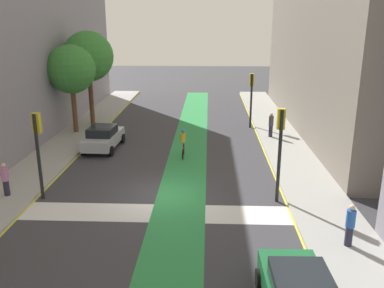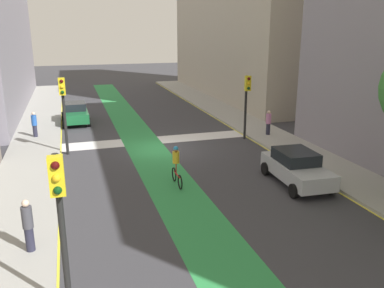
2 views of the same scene
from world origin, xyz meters
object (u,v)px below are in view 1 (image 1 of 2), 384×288
object	(u,v)px
cyclist_in_lane	(183,142)
pedestrian_sidewalk_right_b	(271,124)
street_tree_far	(71,70)
pedestrian_sidewalk_right_a	(350,225)
car_silver_left_far	(103,137)
pedestrian_sidewalk_left_a	(5,179)
traffic_signal_far_right	(251,90)
traffic_signal_near_left	(38,140)
street_tree_near	(88,57)
traffic_signal_near_right	(280,138)

from	to	relation	value
cyclist_in_lane	pedestrian_sidewalk_right_b	world-z (taller)	pedestrian_sidewalk_right_b
street_tree_far	pedestrian_sidewalk_right_a	bearing A→B (deg)	-45.93
cyclist_in_lane	pedestrian_sidewalk_right_b	distance (m)	7.57
car_silver_left_far	pedestrian_sidewalk_left_a	xyz separation A→B (m)	(-2.70, -8.05, 0.18)
street_tree_far	cyclist_in_lane	bearing A→B (deg)	-32.03
pedestrian_sidewalk_right_a	traffic_signal_far_right	bearing A→B (deg)	95.98
traffic_signal_near_left	pedestrian_sidewalk_right_a	xyz separation A→B (m)	(13.23, -4.15, -1.93)
car_silver_left_far	pedestrian_sidewalk_right_b	size ratio (longest dim) A/B	2.42
pedestrian_sidewalk_right_a	street_tree_near	size ratio (longest dim) A/B	0.22
traffic_signal_near_right	traffic_signal_near_left	xyz separation A→B (m)	(-11.23, -0.12, -0.18)
traffic_signal_far_right	pedestrian_sidewalk_right_a	bearing A→B (deg)	-84.02
traffic_signal_near_right	pedestrian_sidewalk_right_b	distance (m)	11.02
cyclist_in_lane	street_tree_far	bearing A→B (deg)	147.97
pedestrian_sidewalk_right_b	traffic_signal_far_right	bearing A→B (deg)	109.35
pedestrian_sidewalk_right_a	street_tree_near	bearing A→B (deg)	128.99
traffic_signal_near_right	pedestrian_sidewalk_left_a	xyz separation A→B (m)	(-12.96, -0.27, -2.13)
traffic_signal_near_right	street_tree_far	world-z (taller)	street_tree_far
street_tree_near	pedestrian_sidewalk_right_a	bearing A→B (deg)	-51.01
cyclist_in_lane	pedestrian_sidewalk_left_a	xyz separation A→B (m)	(-8.11, -6.52, 0.01)
pedestrian_sidewalk_left_a	car_silver_left_far	bearing A→B (deg)	71.45
traffic_signal_near_right	street_tree_near	world-z (taller)	street_tree_near
pedestrian_sidewalk_right_b	street_tree_far	bearing A→B (deg)	176.88
pedestrian_sidewalk_right_b	street_tree_far	distance (m)	15.05
street_tree_far	pedestrian_sidewalk_right_b	bearing A→B (deg)	-3.12
street_tree_near	street_tree_far	size ratio (longest dim) A/B	1.14
street_tree_far	street_tree_near	bearing A→B (deg)	73.76
traffic_signal_near_right	street_tree_far	size ratio (longest dim) A/B	0.69
traffic_signal_near_left	traffic_signal_far_right	xyz separation A→B (m)	(11.30, 14.19, 0.08)
cyclist_in_lane	street_tree_far	distance (m)	10.71
pedestrian_sidewalk_left_a	pedestrian_sidewalk_right_b	world-z (taller)	pedestrian_sidewalk_right_b
traffic_signal_near_left	cyclist_in_lane	world-z (taller)	traffic_signal_near_left
car_silver_left_far	pedestrian_sidewalk_right_a	world-z (taller)	pedestrian_sidewalk_right_a
traffic_signal_near_right	traffic_signal_near_left	size ratio (longest dim) A/B	1.07
traffic_signal_near_left	pedestrian_sidewalk_left_a	distance (m)	2.61
traffic_signal_far_right	pedestrian_sidewalk_left_a	world-z (taller)	traffic_signal_far_right
street_tree_far	traffic_signal_far_right	bearing A→B (deg)	10.65
traffic_signal_far_right	street_tree_far	world-z (taller)	street_tree_far
pedestrian_sidewalk_right_a	street_tree_far	world-z (taller)	street_tree_far
traffic_signal_near_left	street_tree_far	size ratio (longest dim) A/B	0.64
traffic_signal_far_right	pedestrian_sidewalk_left_a	xyz separation A→B (m)	(-13.03, -14.33, -2.03)
pedestrian_sidewalk_right_b	traffic_signal_near_left	bearing A→B (deg)	-138.89
traffic_signal_far_right	car_silver_left_far	world-z (taller)	traffic_signal_far_right
street_tree_near	traffic_signal_far_right	bearing A→B (deg)	1.09
car_silver_left_far	pedestrian_sidewalk_right_a	size ratio (longest dim) A/B	2.58
pedestrian_sidewalk_left_a	street_tree_near	bearing A→B (deg)	88.75
traffic_signal_far_right	car_silver_left_far	distance (m)	12.29
car_silver_left_far	cyclist_in_lane	bearing A→B (deg)	-15.80
pedestrian_sidewalk_right_a	street_tree_far	bearing A→B (deg)	134.07
cyclist_in_lane	street_tree_near	distance (m)	11.81
traffic_signal_near_right	street_tree_near	distance (m)	18.90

